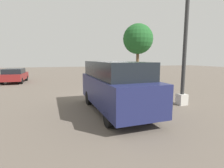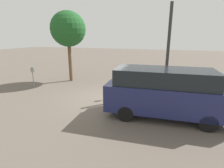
{
  "view_description": "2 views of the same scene",
  "coord_description": "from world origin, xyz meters",
  "px_view_note": "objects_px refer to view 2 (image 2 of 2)",
  "views": [
    {
      "loc": [
        10.65,
        -3.62,
        2.33
      ],
      "look_at": [
        0.79,
        -0.65,
        0.82
      ],
      "focal_mm": 28.0,
      "sensor_mm": 36.0,
      "label": 1
    },
    {
      "loc": [
        3.54,
        -8.94,
        3.55
      ],
      "look_at": [
        0.83,
        -0.77,
        1.17
      ],
      "focal_mm": 28.0,
      "sensor_mm": 36.0,
      "label": 2
    }
  ],
  "objects_px": {
    "street_tree": "(68,29)",
    "lamp_post": "(167,63)",
    "parking_meter_near": "(118,79)",
    "parking_meter_far": "(32,73)",
    "parked_van": "(165,92)"
  },
  "relations": [
    {
      "from": "parking_meter_far",
      "to": "lamp_post",
      "type": "bearing_deg",
      "value": 8.08
    },
    {
      "from": "parking_meter_near",
      "to": "parked_van",
      "type": "distance_m",
      "value": 3.21
    },
    {
      "from": "parking_meter_far",
      "to": "parked_van",
      "type": "relative_size",
      "value": 0.27
    },
    {
      "from": "street_tree",
      "to": "parking_meter_near",
      "type": "bearing_deg",
      "value": -29.47
    },
    {
      "from": "lamp_post",
      "to": "parked_van",
      "type": "xyz_separation_m",
      "value": [
        0.07,
        -3.57,
        -0.74
      ]
    },
    {
      "from": "lamp_post",
      "to": "street_tree",
      "type": "bearing_deg",
      "value": 172.65
    },
    {
      "from": "parking_meter_near",
      "to": "parking_meter_far",
      "type": "distance_m",
      "value": 6.35
    },
    {
      "from": "parking_meter_near",
      "to": "parked_van",
      "type": "height_order",
      "value": "parked_van"
    },
    {
      "from": "parking_meter_near",
      "to": "street_tree",
      "type": "height_order",
      "value": "street_tree"
    },
    {
      "from": "lamp_post",
      "to": "parking_meter_near",
      "type": "bearing_deg",
      "value": -145.58
    },
    {
      "from": "parking_meter_near",
      "to": "parking_meter_far",
      "type": "bearing_deg",
      "value": 176.3
    },
    {
      "from": "street_tree",
      "to": "parking_meter_far",
      "type": "bearing_deg",
      "value": -120.87
    },
    {
      "from": "parking_meter_near",
      "to": "parked_van",
      "type": "bearing_deg",
      "value": -36.03
    },
    {
      "from": "lamp_post",
      "to": "street_tree",
      "type": "xyz_separation_m",
      "value": [
        -7.42,
        0.96,
        2.11
      ]
    },
    {
      "from": "street_tree",
      "to": "lamp_post",
      "type": "bearing_deg",
      "value": -7.35
    }
  ]
}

